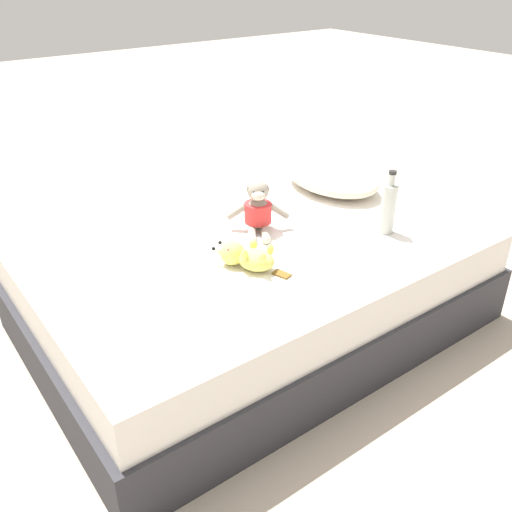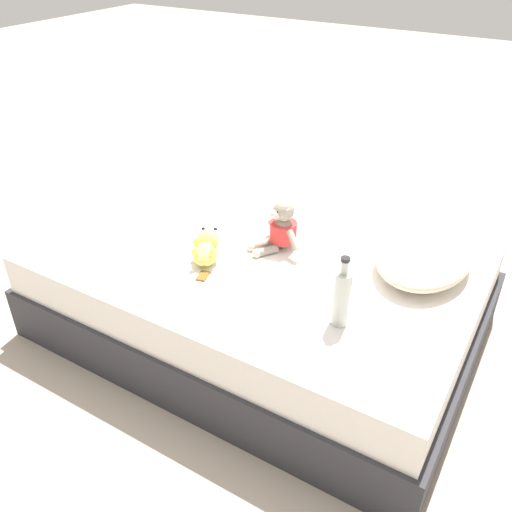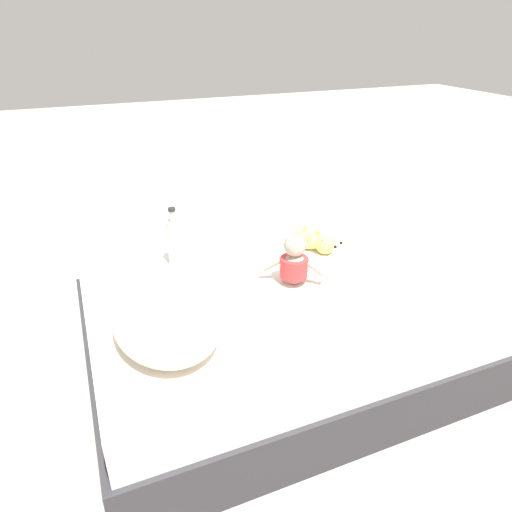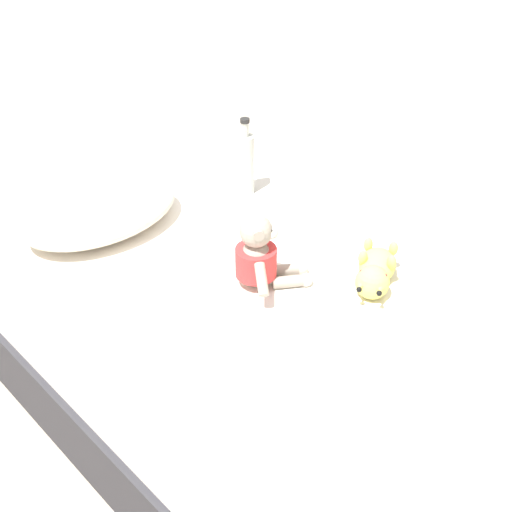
{
  "view_description": "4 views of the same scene",
  "coord_description": "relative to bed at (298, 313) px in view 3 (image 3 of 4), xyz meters",
  "views": [
    {
      "loc": [
        1.75,
        -1.28,
        1.55
      ],
      "look_at": [
        0.22,
        -0.15,
        0.5
      ],
      "focal_mm": 38.98,
      "sensor_mm": 36.0,
      "label": 1
    },
    {
      "loc": [
        1.8,
        1.05,
        1.74
      ],
      "look_at": [
        0.2,
        0.09,
        0.55
      ],
      "focal_mm": 37.94,
      "sensor_mm": 36.0,
      "label": 2
    },
    {
      "loc": [
        -1.62,
        0.89,
        1.49
      ],
      "look_at": [
        0.13,
        0.17,
        0.5
      ],
      "focal_mm": 32.1,
      "sensor_mm": 36.0,
      "label": 3
    },
    {
      "loc": [
        -1.14,
        -1.05,
        1.6
      ],
      "look_at": [
        -0.07,
        0.07,
        0.54
      ],
      "focal_mm": 45.51,
      "sensor_mm": 36.0,
      "label": 4
    }
  ],
  "objects": [
    {
      "name": "ground_plane",
      "position": [
        0.0,
        0.0,
        -0.22
      ],
      "size": [
        16.0,
        16.0,
        0.0
      ],
      "primitive_type": "plane",
      "color": "#B7A893"
    },
    {
      "name": "bed",
      "position": [
        0.0,
        0.0,
        0.0
      ],
      "size": [
        1.35,
        1.96,
        0.44
      ],
      "color": "#2D2D33",
      "rests_on": "ground_plane"
    },
    {
      "name": "pillow",
      "position": [
        -0.22,
        0.67,
        0.29
      ],
      "size": [
        0.56,
        0.39,
        0.13
      ],
      "color": "beige",
      "rests_on": "bed"
    },
    {
      "name": "plush_monkey",
      "position": [
        -0.06,
        0.07,
        0.32
      ],
      "size": [
        0.25,
        0.25,
        0.24
      ],
      "color": "#9E9384",
      "rests_on": "bed"
    },
    {
      "name": "plush_yellow_creature",
      "position": [
        0.18,
        -0.17,
        0.27
      ],
      "size": [
        0.31,
        0.21,
        0.1
      ],
      "color": "#EAE066",
      "rests_on": "bed"
    },
    {
      "name": "glass_bottle",
      "position": [
        0.3,
        0.51,
        0.34
      ],
      "size": [
        0.07,
        0.07,
        0.29
      ],
      "color": "#B7BCB2",
      "rests_on": "bed"
    }
  ]
}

